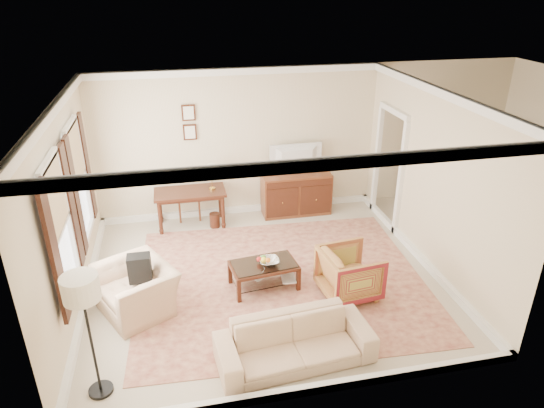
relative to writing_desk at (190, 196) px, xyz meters
name	(u,v)px	position (x,y,z in m)	size (l,w,h in m)	color
room_shell	(262,128)	(1.01, -2.07, 1.86)	(5.51, 5.01, 2.91)	beige
annex_bedroom	(476,204)	(5.50, -0.92, -0.28)	(3.00, 2.70, 2.90)	beige
window_front	(60,229)	(-1.69, -2.77, 0.93)	(0.12, 1.56, 1.80)	#CCB284
window_rear	(79,181)	(-1.69, -1.17, 0.93)	(0.12, 1.56, 1.80)	#CCB284
doorway	(388,170)	(3.72, -0.57, 0.46)	(0.10, 1.12, 2.25)	white
rug	(281,280)	(1.26, -2.22, -0.61)	(4.46, 3.82, 0.01)	maroon
writing_desk	(190,196)	(0.00, 0.00, 0.00)	(1.33, 0.66, 0.73)	#3C1C11
desk_chair	(188,194)	(-0.03, 0.35, -0.09)	(0.45, 0.45, 1.05)	brown
desk_lamp	(212,177)	(0.43, 0.00, 0.36)	(0.32, 0.32, 0.50)	silver
framed_prints	(189,122)	(0.10, 0.40, 1.32)	(0.25, 0.04, 0.68)	#3C1C11
sideboard	(296,193)	(2.11, 0.14, -0.19)	(1.37, 0.53, 0.84)	brown
tv	(297,151)	(2.11, 0.12, 0.72)	(0.99, 0.57, 0.13)	black
coffee_table	(264,269)	(0.96, -2.32, -0.29)	(1.07, 0.70, 0.43)	#3C1C11
fruit_bowl	(269,261)	(1.05, -2.34, -0.14)	(0.42, 0.42, 0.10)	silver
book_a	(251,278)	(0.77, -2.28, -0.45)	(0.28, 0.04, 0.38)	brown
book_b	(282,279)	(1.23, -2.40, -0.45)	(0.28, 0.03, 0.38)	brown
striped_armchair	(350,271)	(2.18, -2.78, -0.20)	(0.81, 0.75, 0.83)	maroon
club_armchair	(136,282)	(-0.92, -2.50, -0.15)	(1.07, 0.69, 0.93)	#CFAE8C
backpack	(139,266)	(-0.84, -2.46, 0.10)	(0.32, 0.22, 0.40)	black
sofa	(295,336)	(1.03, -3.96, -0.24)	(1.94, 0.57, 0.76)	#CFAE8C
floor_lamp	(82,297)	(-1.30, -3.99, 0.72)	(0.39, 0.39, 1.59)	black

